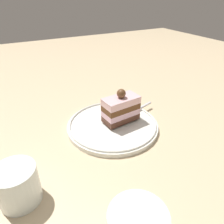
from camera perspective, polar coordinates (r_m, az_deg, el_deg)
ground_plane at (r=0.57m, az=-1.06°, el=-4.52°), size 2.40×2.40×0.00m
dessert_plate at (r=0.57m, az=0.00°, el=-3.31°), size 0.24×0.24×0.02m
cake_slice at (r=0.56m, az=2.30°, el=1.11°), size 0.10×0.06×0.09m
fork at (r=0.62m, az=7.02°, el=0.77°), size 0.11×0.04×0.00m
drink_glass_near at (r=0.41m, az=-24.30°, el=-17.86°), size 0.07×0.07×0.07m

